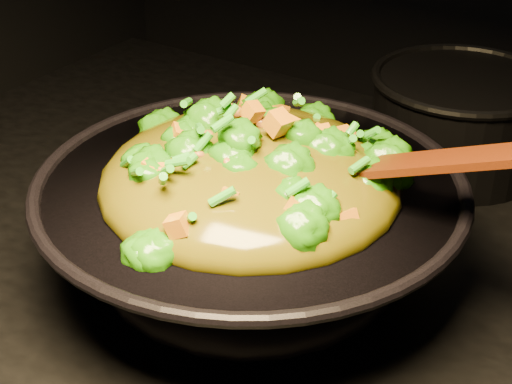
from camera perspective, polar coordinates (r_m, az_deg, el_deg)
The scene contains 4 objects.
wok at distance 0.77m, azimuth -0.41°, elevation -2.95°, with size 0.40×0.40×0.11m, color black, non-canonical shape.
stir_fry at distance 0.71m, azimuth -0.44°, elevation 3.79°, with size 0.28×0.28×0.10m, color #2A7D08, non-canonical shape.
spatula at distance 0.69m, azimuth 9.84°, elevation 1.92°, with size 0.26×0.04×0.01m, color #370E03.
back_pot at distance 1.01m, azimuth 14.49°, elevation 5.08°, with size 0.21×0.21×0.12m, color black.
Camera 1 is at (0.34, -0.56, 1.38)m, focal length 55.00 mm.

